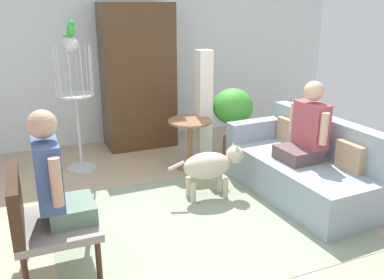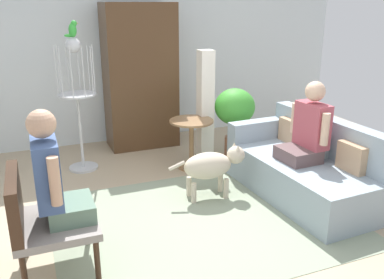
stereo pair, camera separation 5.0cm
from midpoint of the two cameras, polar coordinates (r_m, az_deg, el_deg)
name	(u,v)px [view 1 (the left image)]	position (r m, az deg, el deg)	size (l,w,h in m)	color
ground_plane	(202,218)	(4.15, 1.04, -10.76)	(7.66, 7.66, 0.00)	tan
back_wall	(125,50)	(6.34, -9.42, 12.03)	(6.99, 0.12, 2.70)	silver
area_rug	(203,220)	(4.11, 1.11, -11.01)	(2.78, 2.15, 0.01)	gray
couch	(304,167)	(4.70, 14.79, -3.72)	(0.95, 1.82, 0.83)	#8EA0AD
armchair	(39,217)	(3.36, -20.64, -9.88)	(0.61, 0.67, 0.85)	#382316
person_on_couch	(307,129)	(4.51, 15.17, 1.39)	(0.45, 0.55, 0.83)	brown
person_on_armchair	(54,177)	(3.24, -18.78, -4.95)	(0.42, 0.54, 0.87)	slate
round_end_table	(190,137)	(5.20, -0.55, 0.32)	(0.55, 0.55, 0.63)	olive
dog	(211,165)	(4.44, 2.30, -3.53)	(0.85, 0.33, 0.58)	beige
bird_cage_stand	(76,98)	(5.22, -15.92, 5.50)	(0.45, 0.45, 1.63)	silver
parrot	(71,29)	(5.11, -16.59, 14.27)	(0.17, 0.10, 0.19)	green
potted_plant	(233,111)	(5.53, 5.35, 3.88)	(0.53, 0.53, 0.95)	#996047
column_lamp	(204,108)	(5.36, 1.33, 4.36)	(0.20, 0.20, 1.46)	#4C4742
armoire_cabinet	(138,77)	(6.01, -7.66, 8.51)	(0.98, 0.56, 2.02)	#4C331E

